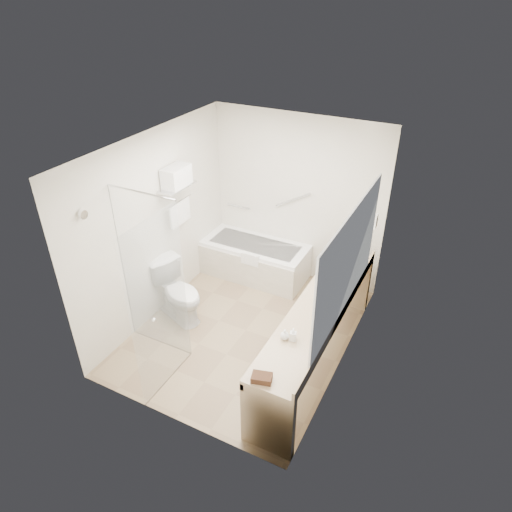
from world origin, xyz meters
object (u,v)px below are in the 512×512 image
at_px(toilet, 178,292).
at_px(amenity_basket, 262,378).
at_px(bathtub, 255,259).
at_px(water_bottle_left, 349,255).
at_px(vanity_counter, 317,322).

height_order(toilet, amenity_basket, amenity_basket).
xyz_separation_m(bathtub, toilet, (-0.45, -1.38, 0.12)).
bearing_deg(bathtub, water_bottle_left, -10.47).
height_order(vanity_counter, water_bottle_left, water_bottle_left).
relative_size(bathtub, water_bottle_left, 8.45).
height_order(vanity_counter, toilet, vanity_counter).
bearing_deg(vanity_counter, bathtub, 137.65).
height_order(bathtub, water_bottle_left, water_bottle_left).
height_order(bathtub, toilet, toilet).
relative_size(amenity_basket, water_bottle_left, 1.00).
xyz_separation_m(vanity_counter, water_bottle_left, (-0.00, 1.11, 0.30)).
xyz_separation_m(bathtub, amenity_basket, (1.43, -2.64, 0.61)).
bearing_deg(bathtub, amenity_basket, -61.56).
bearing_deg(amenity_basket, vanity_counter, 85.68).
xyz_separation_m(bathtub, vanity_counter, (1.52, -1.39, 0.36)).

